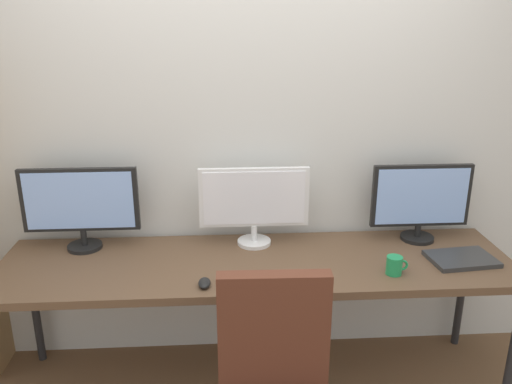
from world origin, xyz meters
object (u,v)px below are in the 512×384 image
(desk, at_px, (257,269))
(computer_mouse, at_px, (204,283))
(monitor_left, at_px, (80,204))
(coffee_mug, at_px, (395,265))
(monitor_right, at_px, (421,200))
(laptop_closed, at_px, (461,259))
(keyboard_main, at_px, (260,281))
(monitor_center, at_px, (254,202))

(desk, xyz_separation_m, computer_mouse, (-0.25, -0.24, 0.06))
(monitor_left, distance_m, coffee_mug, 1.61)
(monitor_right, bearing_deg, laptop_closed, -65.33)
(desk, height_order, laptop_closed, laptop_closed)
(laptop_closed, relative_size, coffee_mug, 3.02)
(coffee_mug, bearing_deg, monitor_right, 57.18)
(keyboard_main, bearing_deg, monitor_left, 153.83)
(monitor_left, bearing_deg, keyboard_main, -26.17)
(monitor_left, distance_m, computer_mouse, 0.82)
(computer_mouse, distance_m, laptop_closed, 1.29)
(monitor_right, bearing_deg, monitor_center, -180.00)
(computer_mouse, relative_size, coffee_mug, 0.91)
(monitor_left, bearing_deg, desk, -13.28)
(desk, xyz_separation_m, monitor_center, (0.00, 0.21, 0.29))
(desk, bearing_deg, monitor_center, 90.00)
(monitor_right, height_order, computer_mouse, monitor_right)
(monitor_left, xyz_separation_m, keyboard_main, (0.90, -0.44, -0.24))
(computer_mouse, height_order, laptop_closed, computer_mouse)
(desk, bearing_deg, keyboard_main, -90.00)
(keyboard_main, relative_size, computer_mouse, 3.48)
(monitor_right, xyz_separation_m, laptop_closed, (0.13, -0.28, -0.22))
(keyboard_main, height_order, computer_mouse, computer_mouse)
(monitor_right, bearing_deg, computer_mouse, -158.57)
(keyboard_main, height_order, laptop_closed, laptop_closed)
(monitor_center, bearing_deg, keyboard_main, -90.00)
(computer_mouse, xyz_separation_m, laptop_closed, (1.28, 0.17, -0.00))
(computer_mouse, bearing_deg, monitor_right, 21.43)
(computer_mouse, bearing_deg, laptop_closed, 7.73)
(desk, relative_size, keyboard_main, 7.72)
(monitor_center, xyz_separation_m, computer_mouse, (-0.25, -0.45, -0.22))
(monitor_right, bearing_deg, desk, -166.73)
(monitor_left, distance_m, monitor_right, 1.80)
(monitor_center, relative_size, keyboard_main, 1.73)
(desk, height_order, monitor_left, monitor_left)
(desk, distance_m, coffee_mug, 0.68)
(desk, distance_m, monitor_left, 0.97)
(monitor_left, relative_size, monitor_center, 1.03)
(monitor_left, xyz_separation_m, monitor_right, (1.80, -0.00, -0.02))
(desk, height_order, coffee_mug, coffee_mug)
(monitor_left, relative_size, keyboard_main, 1.79)
(computer_mouse, bearing_deg, monitor_center, 60.68)
(monitor_left, bearing_deg, monitor_center, -0.00)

